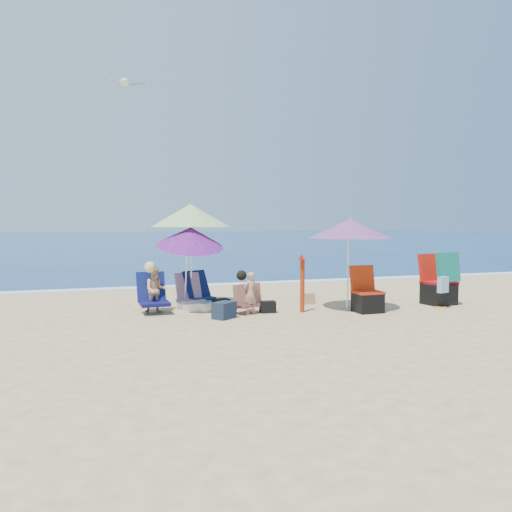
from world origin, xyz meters
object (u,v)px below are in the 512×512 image
object	(u,v)px
furled_umbrella	(302,280)
person_left	(155,289)
camp_chair_left	(367,298)
seagull	(124,82)
umbrella_turquoise	(350,228)
umbrella_blue	(190,237)
umbrella_striped	(191,215)
chair_navy	(203,299)
person_center	(248,293)
chair_rainbow	(191,300)
camp_chair_right	(439,286)

from	to	relation	value
furled_umbrella	person_left	world-z (taller)	furled_umbrella
camp_chair_left	seagull	distance (m)	6.36
umbrella_turquoise	umbrella_blue	world-z (taller)	umbrella_turquoise
umbrella_striped	umbrella_blue	size ratio (longest dim) A/B	1.20
camp_chair_left	seagull	bearing A→B (deg)	161.02
chair_navy	person_center	size ratio (longest dim) A/B	1.21
person_center	seagull	xyz separation A→B (m)	(-2.19, 1.02, 4.08)
camp_chair_left	person_center	world-z (taller)	camp_chair_left
umbrella_turquoise	person_center	distance (m)	2.43
furled_umbrella	camp_chair_left	world-z (taller)	furled_umbrella
camp_chair_left	person_center	distance (m)	2.37
person_center	person_left	bearing A→B (deg)	157.65
umbrella_turquoise	person_left	xyz separation A→B (m)	(-3.77, 0.93, -1.19)
person_center	person_left	size ratio (longest dim) A/B	0.82
umbrella_turquoise	umbrella_blue	xyz separation A→B (m)	(-3.08, 0.80, -0.16)
furled_umbrella	chair_rainbow	size ratio (longest dim) A/B	1.60
chair_navy	seagull	xyz separation A→B (m)	(-1.50, 0.16, 4.29)
person_left	furled_umbrella	bearing A→B (deg)	-17.22
umbrella_striped	furled_umbrella	world-z (taller)	umbrella_striped
person_left	seagull	xyz separation A→B (m)	(-0.49, 0.32, 4.03)
camp_chair_right	person_center	bearing A→B (deg)	176.98
camp_chair_left	umbrella_turquoise	bearing A→B (deg)	128.92
camp_chair_left	camp_chair_right	distance (m)	1.99
chair_navy	camp_chair_left	world-z (taller)	camp_chair_left
umbrella_blue	person_center	size ratio (longest dim) A/B	2.18
person_left	seagull	distance (m)	4.07
furled_umbrella	camp_chair_right	xyz separation A→B (m)	(3.20, -0.06, -0.23)
chair_rainbow	seagull	distance (m)	4.47
umbrella_turquoise	umbrella_blue	bearing A→B (deg)	165.48
umbrella_blue	camp_chair_left	world-z (taller)	umbrella_blue
umbrella_striped	camp_chair_right	bearing A→B (deg)	-15.28
umbrella_turquoise	person_left	size ratio (longest dim) A/B	1.85
furled_umbrella	chair_navy	world-z (taller)	furled_umbrella
chair_navy	camp_chair_left	xyz separation A→B (m)	(3.00, -1.39, 0.07)
chair_rainbow	camp_chair_left	xyz separation A→B (m)	(3.26, -1.37, 0.08)
person_center	seagull	distance (m)	4.74
umbrella_blue	camp_chair_right	bearing A→B (deg)	-8.51
chair_rainbow	person_center	xyz separation A→B (m)	(0.95, -0.84, 0.21)
camp_chair_left	camp_chair_right	size ratio (longest dim) A/B	0.80
umbrella_turquoise	camp_chair_left	distance (m)	1.43
chair_navy	camp_chair_right	xyz separation A→B (m)	(4.96, -1.08, 0.21)
chair_navy	person_left	distance (m)	1.05
camp_chair_right	person_left	distance (m)	6.04
person_center	umbrella_blue	bearing A→B (deg)	150.76
umbrella_striped	chair_rainbow	world-z (taller)	umbrella_striped
person_left	chair_navy	bearing A→B (deg)	9.11
furled_umbrella	camp_chair_left	xyz separation A→B (m)	(1.24, -0.37, -0.37)
camp_chair_right	seagull	bearing A→B (deg)	169.11
umbrella_turquoise	furled_umbrella	xyz separation A→B (m)	(-1.00, 0.07, -1.01)
seagull	person_center	bearing A→B (deg)	-24.93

